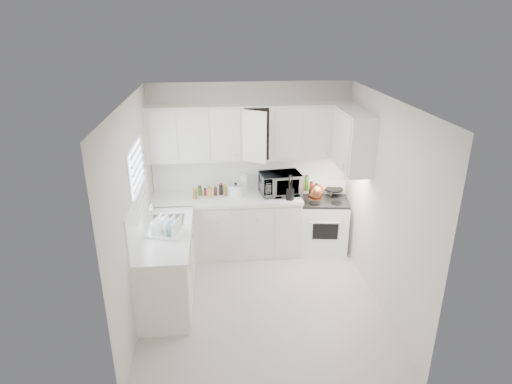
{
  "coord_description": "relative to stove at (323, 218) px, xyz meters",
  "views": [
    {
      "loc": [
        -0.52,
        -4.78,
        3.43
      ],
      "look_at": [
        0.0,
        0.7,
        1.25
      ],
      "focal_mm": 30.66,
      "sensor_mm": 36.0,
      "label": 1
    }
  ],
  "objects": [
    {
      "name": "lower_cabinets_left",
      "position": [
        -2.31,
        -1.08,
        -0.09
      ],
      "size": [
        0.6,
        1.6,
        0.9
      ],
      "primitive_type": null,
      "color": "beige",
      "rests_on": "floor"
    },
    {
      "name": "stove",
      "position": [
        0.0,
        0.0,
        0.0
      ],
      "size": [
        0.78,
        0.67,
        1.09
      ],
      "primitive_type": null,
      "rotation": [
        0.0,
        0.0,
        -0.13
      ],
      "color": "white",
      "rests_on": "floor"
    },
    {
      "name": "lower_cabinets_back",
      "position": [
        -1.5,
        0.02,
        -0.09
      ],
      "size": [
        2.22,
        0.6,
        0.9
      ],
      "primitive_type": null,
      "color": "beige",
      "rests_on": "floor"
    },
    {
      "name": "backsplash_left",
      "position": [
        -2.6,
        -1.08,
        0.68
      ],
      "size": [
        0.02,
        1.6,
        0.55
      ],
      "primitive_type": "cube",
      "color": "silver",
      "rests_on": "wall_left"
    },
    {
      "name": "sauce_right_2",
      "position": [
        -0.42,
        0.18,
        0.5
      ],
      "size": [
        0.06,
        0.06,
        0.19
      ],
      "primitive_type": "cylinder",
      "color": "brown",
      "rests_on": "countertop_back"
    },
    {
      "name": "microwave",
      "position": [
        -0.68,
        0.06,
        0.61
      ],
      "size": [
        0.63,
        0.4,
        0.4
      ],
      "primitive_type": "imported",
      "rotation": [
        0.0,
        0.0,
        0.13
      ],
      "color": "gray",
      "rests_on": "countertop_back"
    },
    {
      "name": "tea_kettle",
      "position": [
        -0.18,
        -0.16,
        0.53
      ],
      "size": [
        0.31,
        0.28,
        0.26
      ],
      "primitive_type": null,
      "rotation": [
        0.0,
        0.0,
        -0.13
      ],
      "color": "#9F4A2B",
      "rests_on": "stove"
    },
    {
      "name": "dish_rack",
      "position": [
        -2.28,
        -1.14,
        0.53
      ],
      "size": [
        0.52,
        0.46,
        0.24
      ],
      "primitive_type": null,
      "rotation": [
        0.0,
        0.0,
        -0.33
      ],
      "color": "white",
      "rests_on": "countertop_left"
    },
    {
      "name": "paper_towel",
      "position": [
        -1.22,
        0.2,
        0.54
      ],
      "size": [
        0.12,
        0.12,
        0.27
      ],
      "primitive_type": "cylinder",
      "color": "white",
      "rests_on": "countertop_back"
    },
    {
      "name": "wall_front",
      "position": [
        -1.11,
        -2.88,
        0.76
      ],
      "size": [
        3.0,
        0.0,
        3.0
      ],
      "primitive_type": "plane",
      "rotation": [
        -1.57,
        0.0,
        0.0
      ],
      "color": "beige",
      "rests_on": "ground"
    },
    {
      "name": "countertop_left",
      "position": [
        -2.3,
        -1.08,
        0.38
      ],
      "size": [
        0.64,
        1.62,
        0.05
      ],
      "primitive_type": "cube",
      "color": "silver",
      "rests_on": "lower_cabinets_left"
    },
    {
      "name": "sauce_right_4",
      "position": [
        -0.31,
        0.18,
        0.5
      ],
      "size": [
        0.06,
        0.06,
        0.19
      ],
      "primitive_type": "cylinder",
      "color": "brown",
      "rests_on": "countertop_back"
    },
    {
      "name": "spice_left_4",
      "position": [
        -1.66,
        0.14,
        0.47
      ],
      "size": [
        0.06,
        0.06,
        0.13
      ],
      "primitive_type": "cylinder",
      "color": "brown",
      "rests_on": "countertop_back"
    },
    {
      "name": "utensil_crock",
      "position": [
        -0.57,
        -0.17,
        0.6
      ],
      "size": [
        0.15,
        0.15,
        0.4
      ],
      "primitive_type": null,
      "rotation": [
        0.0,
        0.0,
        0.18
      ],
      "color": "black",
      "rests_on": "countertop_back"
    },
    {
      "name": "spice_left_6",
      "position": [
        -1.51,
        0.14,
        0.47
      ],
      "size": [
        0.06,
        0.06,
        0.13
      ],
      "primitive_type": "cylinder",
      "color": "brown",
      "rests_on": "countertop_back"
    },
    {
      "name": "upper_cabinets_back",
      "position": [
        -1.11,
        0.16,
        0.96
      ],
      "size": [
        3.0,
        0.33,
        0.8
      ],
      "primitive_type": null,
      "color": "beige",
      "rests_on": "wall_back"
    },
    {
      "name": "sauce_right_5",
      "position": [
        -0.26,
        0.12,
        0.5
      ],
      "size": [
        0.06,
        0.06,
        0.19
      ],
      "primitive_type": "cylinder",
      "color": "#3E7E2A",
      "rests_on": "countertop_back"
    },
    {
      "name": "sauce_right_0",
      "position": [
        -0.53,
        0.18,
        0.5
      ],
      "size": [
        0.06,
        0.06,
        0.19
      ],
      "primitive_type": "cylinder",
      "color": "#B21D17",
      "rests_on": "countertop_back"
    },
    {
      "name": "ceiling",
      "position": [
        -1.11,
        -1.28,
        2.06
      ],
      "size": [
        3.2,
        3.2,
        0.0
      ],
      "primitive_type": "plane",
      "rotation": [
        3.14,
        0.0,
        0.0
      ],
      "color": "white",
      "rests_on": "ground"
    },
    {
      "name": "wall_right",
      "position": [
        0.39,
        -1.28,
        0.76
      ],
      "size": [
        0.0,
        3.2,
        3.2
      ],
      "primitive_type": "plane",
      "rotation": [
        1.57,
        0.0,
        -1.57
      ],
      "color": "beige",
      "rests_on": "ground"
    },
    {
      "name": "rice_cooker",
      "position": [
        -1.36,
        0.03,
        0.51
      ],
      "size": [
        0.24,
        0.24,
        0.22
      ],
      "primitive_type": null,
      "rotation": [
        0.0,
        0.0,
        -0.14
      ],
      "color": "white",
      "rests_on": "countertop_back"
    },
    {
      "name": "spice_left_2",
      "position": [
        -1.81,
        0.14,
        0.47
      ],
      "size": [
        0.06,
        0.06,
        0.13
      ],
      "primitive_type": "cylinder",
      "color": "#B21D17",
      "rests_on": "countertop_back"
    },
    {
      "name": "backsplash_back",
      "position": [
        -1.11,
        0.31,
        0.68
      ],
      "size": [
        2.98,
        0.02,
        0.55
      ],
      "primitive_type": "cube",
      "color": "silver",
      "rests_on": "wall_back"
    },
    {
      "name": "frying_pan",
      "position": [
        0.18,
        0.16,
        0.42
      ],
      "size": [
        0.46,
        0.56,
        0.04
      ],
      "primitive_type": null,
      "rotation": [
        0.0,
        0.0,
        -0.43
      ],
      "color": "black",
      "rests_on": "stove"
    },
    {
      "name": "countertop_back",
      "position": [
        -1.5,
        0.01,
        0.38
      ],
      "size": [
        2.24,
        0.64,
        0.05
      ],
      "primitive_type": "cube",
      "color": "silver",
      "rests_on": "lower_cabinets_back"
    },
    {
      "name": "sink",
      "position": [
        -2.3,
        -0.73,
        0.53
      ],
      "size": [
        0.42,
        0.38,
        0.3
      ],
      "primitive_type": null,
      "color": "gray",
      "rests_on": "countertop_left"
    },
    {
      "name": "wall_back",
      "position": [
        -1.11,
        0.32,
        0.76
      ],
      "size": [
        3.0,
        0.0,
        3.0
      ],
      "primitive_type": "plane",
      "rotation": [
        1.57,
        0.0,
        0.0
      ],
      "color": "beige",
      "rests_on": "ground"
    },
    {
      "name": "floor",
      "position": [
        -1.11,
        -1.28,
        -0.54
      ],
      "size": [
        3.2,
        3.2,
        0.0
      ],
      "primitive_type": "plane",
      "color": "#B9B5A9",
      "rests_on": "ground"
    },
    {
      "name": "wall_left",
      "position": [
        -2.61,
        -1.28,
        0.76
      ],
      "size": [
        0.0,
        3.2,
        3.2
      ],
      "primitive_type": "plane",
      "rotation": [
        1.57,
        0.0,
        1.57
      ],
      "color": "beige",
      "rests_on": "ground"
    },
    {
      "name": "sauce_right_1",
      "position": [
        -0.48,
        0.12,
        0.5
      ],
      "size": [
        0.06,
        0.06,
        0.19
      ],
      "primitive_type": "cylinder",
      "color": "gold",
      "rests_on": "countertop_back"
    },
    {
      "name": "spice_left_3",
      "position": [
        -1.74,
        0.05,
        0.47
      ],
      "size": [
        0.06,
        0.06,
        0.13
      ],
      "primitive_type": "cylinder",
      "color": "gold",
      "rests_on": "countertop_back"
    },
    {
      "name": "spice_left_1",
      "position": [
        -1.89,
        0.05,
        0.47
      ],
      "size": [
        0.06,
        0.06,
        0.13
      ],
      "primitive_type": "cylinder",
      "color": "#3E7E2A",
      "rests_on": "countertop_back"
    },
    {
      "name": "window_blinds",
      "position": [
        -2.59,
        -0.93,
        1.01
      ],
      "size": [
        0.06,
        0.96,
        1.06
      ],
      "primitive_type": null,
      "color": "white",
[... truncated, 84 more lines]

